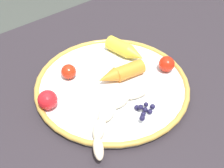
# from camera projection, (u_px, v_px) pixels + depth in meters

# --- Properties ---
(dining_table) EXTENTS (1.17, 0.73, 0.75)m
(dining_table) POSITION_uv_depth(u_px,v_px,m) (124.00, 105.00, 0.80)
(dining_table) COLOR #262128
(dining_table) RESTS_ON ground_plane
(plate) EXTENTS (0.35, 0.35, 0.02)m
(plate) POSITION_uv_depth(u_px,v_px,m) (112.00, 85.00, 0.70)
(plate) COLOR silver
(plate) RESTS_ON dining_table
(banana) EXTENTS (0.20, 0.11, 0.03)m
(banana) POSITION_uv_depth(u_px,v_px,m) (111.00, 115.00, 0.61)
(banana) COLOR beige
(banana) RESTS_ON plate
(carrot_orange) EXTENTS (0.12, 0.05, 0.03)m
(carrot_orange) POSITION_uv_depth(u_px,v_px,m) (121.00, 73.00, 0.70)
(carrot_orange) COLOR orange
(carrot_orange) RESTS_ON plate
(carrot_yellow) EXTENTS (0.06, 0.11, 0.04)m
(carrot_yellow) POSITION_uv_depth(u_px,v_px,m) (126.00, 50.00, 0.76)
(carrot_yellow) COLOR yellow
(carrot_yellow) RESTS_ON plate
(blueberry_pile) EXTENTS (0.06, 0.04, 0.02)m
(blueberry_pile) POSITION_uv_depth(u_px,v_px,m) (145.00, 110.00, 0.63)
(blueberry_pile) COLOR #191638
(blueberry_pile) RESTS_ON plate
(tomato_near) EXTENTS (0.04, 0.04, 0.04)m
(tomato_near) POSITION_uv_depth(u_px,v_px,m) (167.00, 64.00, 0.72)
(tomato_near) COLOR red
(tomato_near) RESTS_ON plate
(tomato_mid) EXTENTS (0.04, 0.04, 0.04)m
(tomato_mid) POSITION_uv_depth(u_px,v_px,m) (69.00, 72.00, 0.70)
(tomato_mid) COLOR red
(tomato_mid) RESTS_ON plate
(tomato_far) EXTENTS (0.04, 0.04, 0.04)m
(tomato_far) POSITION_uv_depth(u_px,v_px,m) (48.00, 100.00, 0.63)
(tomato_far) COLOR red
(tomato_far) RESTS_ON plate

